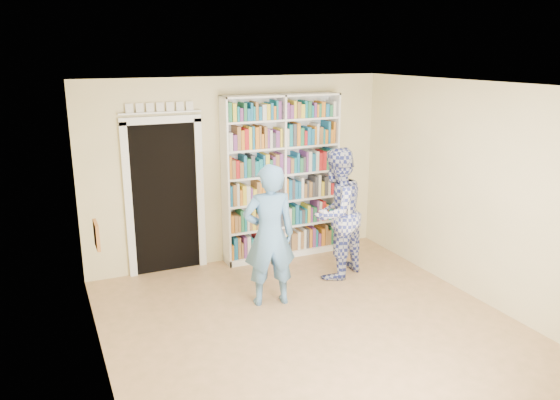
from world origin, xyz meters
name	(u,v)px	position (x,y,z in m)	size (l,w,h in m)	color
floor	(318,332)	(0.00, 0.00, 0.00)	(5.00, 5.00, 0.00)	#977649
ceiling	(323,86)	(0.00, 0.00, 2.70)	(5.00, 5.00, 0.00)	white
wall_back	(239,171)	(0.00, 2.50, 1.35)	(4.50, 4.50, 0.00)	beige
wall_left	(97,247)	(-2.25, 0.00, 1.35)	(5.00, 5.00, 0.00)	beige
wall_right	(483,195)	(2.25, 0.00, 1.35)	(5.00, 5.00, 0.00)	beige
bookshelf	(281,177)	(0.61, 2.34, 1.23)	(1.78, 0.33, 2.44)	white
doorway	(165,190)	(-1.10, 2.48, 1.18)	(1.10, 0.08, 2.43)	black
wall_art	(97,235)	(-2.23, 0.20, 1.40)	(0.03, 0.25, 0.25)	brown
man_blue	(269,235)	(-0.20, 0.91, 0.88)	(0.64, 0.42, 1.77)	#5181B4
man_plaid	(336,214)	(0.97, 1.33, 0.90)	(0.88, 0.68, 1.81)	navy
paper_sheet	(352,201)	(1.10, 1.13, 1.11)	(0.23, 0.01, 0.33)	white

